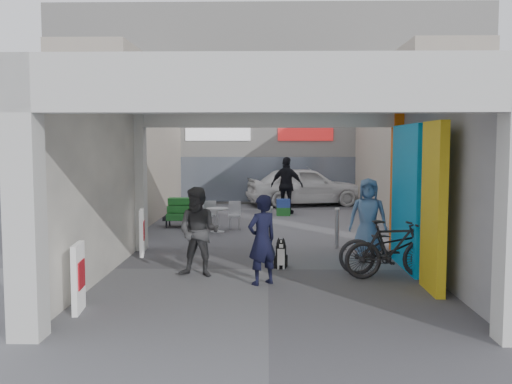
{
  "coord_description": "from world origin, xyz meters",
  "views": [
    {
      "loc": [
        -0.02,
        -10.89,
        2.44
      ],
      "look_at": [
        -0.26,
        1.0,
        1.42
      ],
      "focal_mm": 40.0,
      "sensor_mm": 36.0,
      "label": 1
    }
  ],
  "objects_px": {
    "border_collie": "(281,256)",
    "bicycle_front": "(393,248)",
    "man_back_turned": "(199,232)",
    "bicycle_rear": "(392,249)",
    "man_crates": "(287,185)",
    "produce_stand": "(186,216)",
    "man_elderly": "(368,217)",
    "man_with_dog": "(262,240)",
    "cafe_set": "(214,221)",
    "white_van": "(305,186)"
  },
  "relations": [
    {
      "from": "border_collie",
      "to": "bicycle_front",
      "type": "relative_size",
      "value": 0.31
    },
    {
      "from": "man_back_turned",
      "to": "bicycle_rear",
      "type": "xyz_separation_m",
      "value": [
        3.51,
        -0.1,
        -0.29
      ]
    },
    {
      "from": "border_collie",
      "to": "man_crates",
      "type": "bearing_deg",
      "value": 98.42
    },
    {
      "from": "produce_stand",
      "to": "bicycle_front",
      "type": "relative_size",
      "value": 0.64
    },
    {
      "from": "border_collie",
      "to": "bicycle_rear",
      "type": "height_order",
      "value": "bicycle_rear"
    },
    {
      "from": "produce_stand",
      "to": "man_elderly",
      "type": "bearing_deg",
      "value": -53.82
    },
    {
      "from": "man_with_dog",
      "to": "man_back_turned",
      "type": "bearing_deg",
      "value": -61.99
    },
    {
      "from": "man_with_dog",
      "to": "bicycle_front",
      "type": "xyz_separation_m",
      "value": [
        2.41,
        0.69,
        -0.26
      ]
    },
    {
      "from": "produce_stand",
      "to": "man_back_turned",
      "type": "relative_size",
      "value": 0.77
    },
    {
      "from": "bicycle_rear",
      "to": "bicycle_front",
      "type": "bearing_deg",
      "value": -25.93
    },
    {
      "from": "bicycle_rear",
      "to": "man_with_dog",
      "type": "bearing_deg",
      "value": 92.42
    },
    {
      "from": "man_back_turned",
      "to": "man_crates",
      "type": "distance_m",
      "value": 9.56
    },
    {
      "from": "produce_stand",
      "to": "man_with_dog",
      "type": "relative_size",
      "value": 0.82
    },
    {
      "from": "man_back_turned",
      "to": "man_with_dog",
      "type": "bearing_deg",
      "value": -14.94
    },
    {
      "from": "cafe_set",
      "to": "man_back_turned",
      "type": "xyz_separation_m",
      "value": [
        0.23,
        -5.5,
        0.54
      ]
    },
    {
      "from": "cafe_set",
      "to": "man_with_dog",
      "type": "height_order",
      "value": "man_with_dog"
    },
    {
      "from": "man_with_dog",
      "to": "man_elderly",
      "type": "xyz_separation_m",
      "value": [
        2.29,
        2.68,
        0.06
      ]
    },
    {
      "from": "produce_stand",
      "to": "man_back_turned",
      "type": "xyz_separation_m",
      "value": [
        1.13,
        -6.2,
        0.49
      ]
    },
    {
      "from": "man_back_turned",
      "to": "man_crates",
      "type": "xyz_separation_m",
      "value": [
        1.93,
        9.36,
        0.17
      ]
    },
    {
      "from": "man_elderly",
      "to": "white_van",
      "type": "distance_m",
      "value": 10.02
    },
    {
      "from": "man_back_turned",
      "to": "man_elderly",
      "type": "relative_size",
      "value": 0.98
    },
    {
      "from": "man_elderly",
      "to": "bicycle_rear",
      "type": "bearing_deg",
      "value": -79.3
    },
    {
      "from": "man_back_turned",
      "to": "man_crates",
      "type": "relative_size",
      "value": 0.83
    },
    {
      "from": "man_elderly",
      "to": "bicycle_front",
      "type": "height_order",
      "value": "man_elderly"
    },
    {
      "from": "man_back_turned",
      "to": "white_van",
      "type": "height_order",
      "value": "man_back_turned"
    },
    {
      "from": "man_elderly",
      "to": "border_collie",
      "type": "bearing_deg",
      "value": -134.94
    },
    {
      "from": "man_back_turned",
      "to": "bicycle_front",
      "type": "bearing_deg",
      "value": 13.29
    },
    {
      "from": "bicycle_rear",
      "to": "produce_stand",
      "type": "bearing_deg",
      "value": 27.14
    },
    {
      "from": "bicycle_rear",
      "to": "white_van",
      "type": "distance_m",
      "value": 12.22
    },
    {
      "from": "produce_stand",
      "to": "man_with_dog",
      "type": "height_order",
      "value": "man_with_dog"
    },
    {
      "from": "cafe_set",
      "to": "man_elderly",
      "type": "xyz_separation_m",
      "value": [
        3.68,
        -3.4,
        0.56
      ]
    },
    {
      "from": "border_collie",
      "to": "bicycle_front",
      "type": "xyz_separation_m",
      "value": [
        2.05,
        -0.59,
        0.27
      ]
    },
    {
      "from": "man_crates",
      "to": "bicycle_front",
      "type": "relative_size",
      "value": 1.0
    },
    {
      "from": "border_collie",
      "to": "man_crates",
      "type": "xyz_separation_m",
      "value": [
        0.41,
        8.66,
        0.74
      ]
    },
    {
      "from": "produce_stand",
      "to": "bicycle_front",
      "type": "distance_m",
      "value": 7.7
    },
    {
      "from": "bicycle_rear",
      "to": "man_elderly",
      "type": "bearing_deg",
      "value": -7.77
    },
    {
      "from": "bicycle_front",
      "to": "white_van",
      "type": "xyz_separation_m",
      "value": [
        -0.85,
        11.98,
        0.25
      ]
    },
    {
      "from": "cafe_set",
      "to": "white_van",
      "type": "height_order",
      "value": "white_van"
    },
    {
      "from": "man_elderly",
      "to": "man_crates",
      "type": "relative_size",
      "value": 0.85
    },
    {
      "from": "produce_stand",
      "to": "border_collie",
      "type": "height_order",
      "value": "produce_stand"
    },
    {
      "from": "man_with_dog",
      "to": "bicycle_front",
      "type": "bearing_deg",
      "value": 160.48
    },
    {
      "from": "man_elderly",
      "to": "bicycle_front",
      "type": "bearing_deg",
      "value": -77.37
    },
    {
      "from": "produce_stand",
      "to": "bicycle_rear",
      "type": "xyz_separation_m",
      "value": [
        4.64,
        -6.3,
        0.2
      ]
    },
    {
      "from": "man_elderly",
      "to": "bicycle_front",
      "type": "relative_size",
      "value": 0.85
    },
    {
      "from": "bicycle_front",
      "to": "man_back_turned",
      "type": "bearing_deg",
      "value": 97.81
    },
    {
      "from": "bicycle_front",
      "to": "border_collie",
      "type": "bearing_deg",
      "value": 79.92
    },
    {
      "from": "man_crates",
      "to": "border_collie",
      "type": "bearing_deg",
      "value": 108.54
    },
    {
      "from": "border_collie",
      "to": "white_van",
      "type": "bearing_deg",
      "value": 95.08
    },
    {
      "from": "border_collie",
      "to": "white_van",
      "type": "xyz_separation_m",
      "value": [
        1.21,
        11.39,
        0.53
      ]
    },
    {
      "from": "produce_stand",
      "to": "bicycle_rear",
      "type": "bearing_deg",
      "value": -65.61
    }
  ]
}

